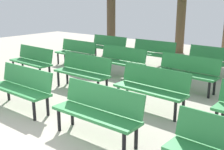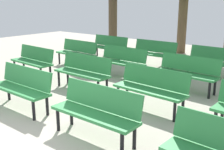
# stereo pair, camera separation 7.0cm
# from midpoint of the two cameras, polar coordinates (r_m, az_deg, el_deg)

# --- Properties ---
(bench_r0_c1) EXTENTS (1.60, 0.49, 0.87)m
(bench_r0_c1) POSITION_cam_midpoint_polar(r_m,az_deg,el_deg) (6.14, -17.55, -2.04)
(bench_r0_c1) COLOR #2D8442
(bench_r0_c1) RESTS_ON ground_plane
(bench_r0_c2) EXTENTS (1.60, 0.49, 0.87)m
(bench_r0_c2) POSITION_cam_midpoint_polar(r_m,az_deg,el_deg) (4.62, -2.72, -6.97)
(bench_r0_c2) COLOR #2D8442
(bench_r0_c2) RESTS_ON ground_plane
(bench_r1_c0) EXTENTS (1.62, 0.55, 0.87)m
(bench_r1_c0) POSITION_cam_midpoint_polar(r_m,az_deg,el_deg) (8.72, -15.52, 3.07)
(bench_r1_c0) COLOR #2D8442
(bench_r1_c0) RESTS_ON ground_plane
(bench_r1_c1) EXTENTS (1.60, 0.49, 0.87)m
(bench_r1_c1) POSITION_cam_midpoint_polar(r_m,az_deg,el_deg) (7.17, -5.52, 1.02)
(bench_r1_c1) COLOR #2D8442
(bench_r1_c1) RESTS_ON ground_plane
(bench_r1_c2) EXTENTS (1.62, 0.56, 0.87)m
(bench_r1_c2) POSITION_cam_midpoint_polar(r_m,az_deg,el_deg) (5.87, 8.32, -2.27)
(bench_r1_c2) COLOR #2D8442
(bench_r1_c2) RESTS_ON ground_plane
(bench_r2_c0) EXTENTS (1.62, 0.54, 0.87)m
(bench_r2_c0) POSITION_cam_midpoint_polar(r_m,az_deg,el_deg) (9.77, -6.91, 4.77)
(bench_r2_c0) COLOR #2D8442
(bench_r2_c0) RESTS_ON ground_plane
(bench_r2_c1) EXTENTS (1.61, 0.52, 0.87)m
(bench_r2_c1) POSITION_cam_midpoint_polar(r_m,az_deg,el_deg) (8.37, 2.22, 3.12)
(bench_r2_c1) COLOR #2D8442
(bench_r2_c1) RESTS_ON ground_plane
(bench_r2_c2) EXTENTS (1.62, 0.55, 0.87)m
(bench_r2_c2) POSITION_cam_midpoint_polar(r_m,az_deg,el_deg) (7.30, 15.34, 0.80)
(bench_r2_c2) COLOR #2D8442
(bench_r2_c2) RESTS_ON ground_plane
(bench_r3_c0) EXTENTS (1.61, 0.50, 0.87)m
(bench_r3_c0) POSITION_cam_midpoint_polar(r_m,az_deg,el_deg) (10.95, -0.48, 5.99)
(bench_r3_c0) COLOR #2D8442
(bench_r3_c0) RESTS_ON ground_plane
(bench_r3_c1) EXTENTS (1.60, 0.49, 0.87)m
(bench_r3_c1) POSITION_cam_midpoint_polar(r_m,az_deg,el_deg) (9.78, 8.66, 4.71)
(bench_r3_c1) COLOR #2D8442
(bench_r3_c1) RESTS_ON ground_plane
(bench_r3_c2) EXTENTS (1.62, 0.56, 0.87)m
(bench_r3_c2) POSITION_cam_midpoint_polar(r_m,az_deg,el_deg) (8.85, 20.27, 2.86)
(bench_r3_c2) COLOR #2D8442
(bench_r3_c2) RESTS_ON ground_plane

